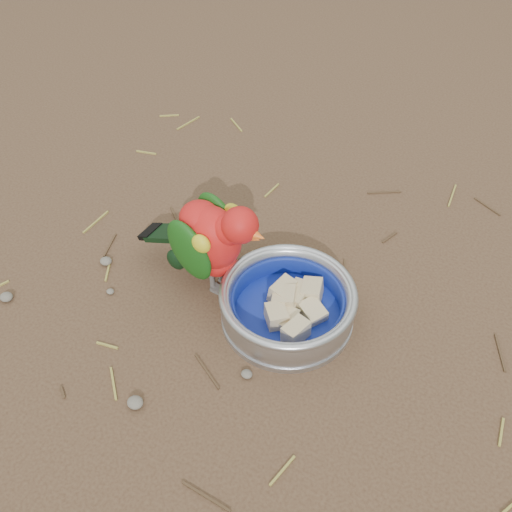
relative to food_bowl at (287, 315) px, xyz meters
The scene contains 6 objects.
ground 0.08m from the food_bowl, 143.02° to the left, with size 60.00×60.00×0.00m, color brown.
food_bowl is the anchor object (origin of this frame).
bowl_wall 0.03m from the food_bowl, ahead, with size 0.20×0.20×0.04m, color #B2B2BA, non-canonical shape.
fruit_wedges 0.02m from the food_bowl, ahead, with size 0.12×0.12×0.03m, color #D2B98B, non-canonical shape.
lory_parrot 0.16m from the food_bowl, behind, with size 0.10×0.21×0.17m, color red, non-canonical shape.
ground_debris 0.12m from the food_bowl, 148.03° to the left, with size 0.90×0.80×0.01m, color #9D903F, non-canonical shape.
Camera 1 is at (0.29, -0.55, 0.69)m, focal length 40.00 mm.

